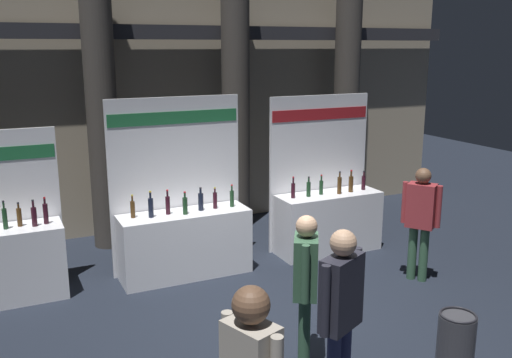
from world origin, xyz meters
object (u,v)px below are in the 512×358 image
object	(u,v)px
exhibitor_booth_0	(1,258)
exhibitor_booth_2	(327,214)
visitor_7	(421,214)
visitor_0	(341,306)
trash_bin	(456,344)
exhibitor_booth_1	(184,234)
visitor_3	(305,278)

from	to	relation	value
exhibitor_booth_0	exhibitor_booth_2	bearing A→B (deg)	-2.60
visitor_7	visitor_0	bearing A→B (deg)	92.28
trash_bin	visitor_0	xyz separation A→B (m)	(-1.43, -0.02, 0.72)
exhibitor_booth_1	exhibitor_booth_0	bearing A→B (deg)	175.63
exhibitor_booth_2	visitor_3	bearing A→B (deg)	-125.91
trash_bin	visitor_7	world-z (taller)	visitor_7
exhibitor_booth_2	visitor_0	bearing A→B (deg)	-120.72
trash_bin	visitor_7	bearing A→B (deg)	58.13
visitor_0	visitor_3	distance (m)	0.82
exhibitor_booth_0	trash_bin	size ratio (longest dim) A/B	3.35
exhibitor_booth_0	trash_bin	bearing A→B (deg)	-43.14
exhibitor_booth_0	exhibitor_booth_1	size ratio (longest dim) A/B	0.86
visitor_0	exhibitor_booth_0	bearing A→B (deg)	98.66
exhibitor_booth_2	visitor_0	xyz separation A→B (m)	(-2.17, -3.64, 0.44)
visitor_0	visitor_3	size ratio (longest dim) A/B	1.07
visitor_3	trash_bin	bearing A→B (deg)	90.07
exhibitor_booth_2	exhibitor_booth_1	bearing A→B (deg)	179.19
exhibitor_booth_2	visitor_0	world-z (taller)	exhibitor_booth_2
exhibitor_booth_0	visitor_3	world-z (taller)	exhibitor_booth_0
exhibitor_booth_2	trash_bin	distance (m)	3.71
exhibitor_booth_2	exhibitor_booth_0	bearing A→B (deg)	177.40
exhibitor_booth_0	exhibitor_booth_2	size ratio (longest dim) A/B	0.88
exhibitor_booth_1	visitor_7	xyz separation A→B (m)	(2.94, -1.62, 0.36)
trash_bin	visitor_7	size ratio (longest dim) A/B	0.40
trash_bin	exhibitor_booth_0	bearing A→B (deg)	136.86
visitor_0	visitor_7	size ratio (longest dim) A/B	1.07
exhibitor_booth_1	visitor_7	world-z (taller)	exhibitor_booth_1
visitor_7	trash_bin	bearing A→B (deg)	113.01
exhibitor_booth_0	exhibitor_booth_2	distance (m)	4.84
visitor_0	visitor_7	bearing A→B (deg)	11.41
exhibitor_booth_2	visitor_7	size ratio (longest dim) A/B	1.53
visitor_3	exhibitor_booth_0	bearing A→B (deg)	-106.66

